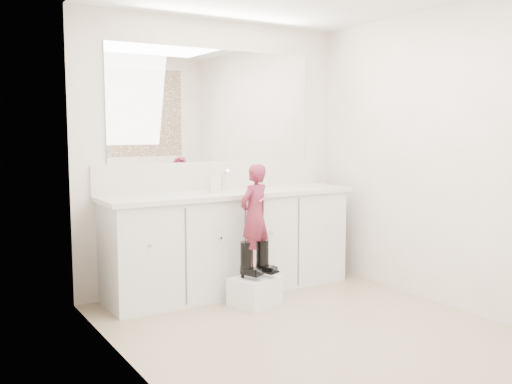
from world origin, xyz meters
TOP-DOWN VIEW (x-y plane):
  - floor at (0.00, 0.00)m, footprint 3.00×3.00m
  - wall_back at (0.00, 1.50)m, footprint 2.60×0.00m
  - wall_left at (-1.30, 0.00)m, footprint 0.00×3.00m
  - wall_right at (1.30, 0.00)m, footprint 0.00×3.00m
  - vanity_cabinet at (0.00, 1.23)m, footprint 2.20×0.55m
  - countertop at (0.00, 1.21)m, footprint 2.28×0.58m
  - backsplash at (0.00, 1.49)m, footprint 2.28×0.03m
  - mirror at (0.00, 1.49)m, footprint 2.00×0.02m
  - faucet at (0.00, 1.38)m, footprint 0.08×0.08m
  - cup at (0.27, 1.16)m, footprint 0.11×0.11m
  - soap_bottle at (-0.13, 1.24)m, footprint 0.11×0.12m
  - step_stool at (-0.03, 0.75)m, footprint 0.44×0.40m
  - boot_left at (-0.11, 0.75)m, footprint 0.17×0.23m
  - boot_right at (0.04, 0.75)m, footprint 0.17×0.23m
  - toddler at (-0.03, 0.75)m, footprint 0.35×0.28m
  - toothbrush at (0.04, 0.72)m, footprint 0.13×0.05m

SIDE VIEW (x-z plane):
  - floor at x=0.00m, z-range 0.00..0.00m
  - step_stool at x=-0.03m, z-range 0.00..0.23m
  - boot_left at x=-0.11m, z-range 0.23..0.53m
  - boot_right at x=0.04m, z-range 0.23..0.53m
  - vanity_cabinet at x=0.00m, z-range 0.00..0.85m
  - toddler at x=-0.03m, z-range 0.33..1.16m
  - countertop at x=0.00m, z-range 0.85..0.89m
  - toothbrush at x=0.04m, z-range 0.85..0.91m
  - cup at x=0.27m, z-range 0.89..0.97m
  - faucet at x=0.00m, z-range 0.89..0.99m
  - soap_bottle at x=-0.13m, z-range 0.89..1.09m
  - backsplash at x=0.00m, z-range 0.89..1.14m
  - wall_back at x=0.00m, z-range -0.10..2.50m
  - wall_left at x=-1.30m, z-range -0.30..2.70m
  - wall_right at x=1.30m, z-range -0.30..2.70m
  - mirror at x=0.00m, z-range 1.14..2.14m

